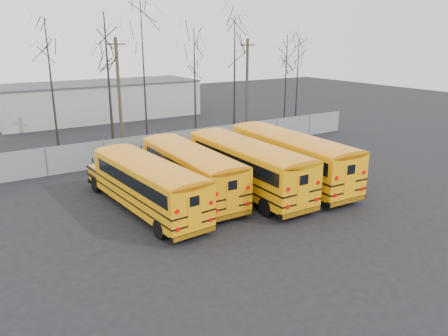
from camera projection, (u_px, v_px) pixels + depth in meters
ground at (244, 208)px, 24.26m from camera, size 120.00×120.00×0.00m
fence at (155, 146)px, 33.67m from camera, size 40.00×0.04×2.00m
distant_building at (100, 101)px, 50.57m from camera, size 22.00×8.00×4.00m
bus_a at (146, 181)px, 23.29m from camera, size 3.23×10.75×2.97m
bus_b at (189, 168)px, 25.59m from camera, size 2.80×10.87×3.02m
bus_c at (246, 162)px, 26.17m from camera, size 2.79×11.61×3.24m
bus_d at (289, 154)px, 27.85m from camera, size 3.15×11.97×3.32m
utility_pole_left at (119, 89)px, 38.65m from camera, size 1.60×0.51×9.12m
utility_pole_right at (247, 85)px, 42.88m from camera, size 1.60×0.28×8.96m
tree_3 at (52, 88)px, 34.00m from camera, size 0.26×0.26×10.56m
tree_4 at (109, 85)px, 34.53m from camera, size 0.26×0.26×10.95m
tree_5 at (144, 77)px, 36.41m from camera, size 0.26×0.26×11.86m
tree_6 at (195, 85)px, 39.53m from camera, size 0.26×0.26×9.85m
tree_7 at (235, 79)px, 39.64m from camera, size 0.26×0.26×10.85m
tree_8 at (286, 85)px, 41.80m from camera, size 0.26×0.26×9.28m
tree_9 at (297, 82)px, 46.01m from camera, size 0.26×0.26×9.02m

